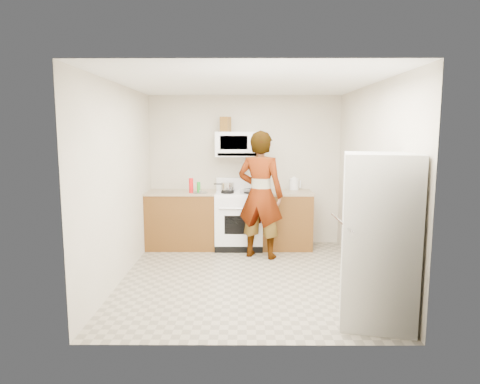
{
  "coord_description": "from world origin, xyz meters",
  "views": [
    {
      "loc": [
        -0.04,
        -5.41,
        1.91
      ],
      "look_at": [
        -0.08,
        0.55,
        1.06
      ],
      "focal_mm": 32.0,
      "sensor_mm": 36.0,
      "label": 1
    }
  ],
  "objects_px": {
    "fridge": "(378,239)",
    "saucepan": "(228,186)",
    "person": "(260,195)",
    "kettle": "(294,184)",
    "microwave": "(239,144)",
    "gas_range": "(239,219)"
  },
  "relations": [
    {
      "from": "gas_range",
      "to": "microwave",
      "type": "distance_m",
      "value": 1.22
    },
    {
      "from": "kettle",
      "to": "saucepan",
      "type": "height_order",
      "value": "kettle"
    },
    {
      "from": "gas_range",
      "to": "kettle",
      "type": "distance_m",
      "value": 1.1
    },
    {
      "from": "gas_range",
      "to": "fridge",
      "type": "bearing_deg",
      "value": -63.15
    },
    {
      "from": "person",
      "to": "fridge",
      "type": "bearing_deg",
      "value": 136.26
    },
    {
      "from": "fridge",
      "to": "kettle",
      "type": "relative_size",
      "value": 9.17
    },
    {
      "from": "fridge",
      "to": "saucepan",
      "type": "height_order",
      "value": "fridge"
    },
    {
      "from": "fridge",
      "to": "saucepan",
      "type": "relative_size",
      "value": 8.19
    },
    {
      "from": "gas_range",
      "to": "saucepan",
      "type": "relative_size",
      "value": 5.44
    },
    {
      "from": "microwave",
      "to": "fridge",
      "type": "xyz_separation_m",
      "value": [
        1.4,
        -2.9,
        -0.85
      ]
    },
    {
      "from": "person",
      "to": "saucepan",
      "type": "bearing_deg",
      "value": -30.07
    },
    {
      "from": "saucepan",
      "to": "microwave",
      "type": "bearing_deg",
      "value": 13.73
    },
    {
      "from": "fridge",
      "to": "kettle",
      "type": "height_order",
      "value": "fridge"
    },
    {
      "from": "gas_range",
      "to": "person",
      "type": "bearing_deg",
      "value": -58.75
    },
    {
      "from": "person",
      "to": "microwave",
      "type": "bearing_deg",
      "value": -43.31
    },
    {
      "from": "microwave",
      "to": "kettle",
      "type": "bearing_deg",
      "value": 6.47
    },
    {
      "from": "microwave",
      "to": "person",
      "type": "bearing_deg",
      "value": -63.85
    },
    {
      "from": "kettle",
      "to": "fridge",
      "type": "bearing_deg",
      "value": -92.56
    },
    {
      "from": "gas_range",
      "to": "saucepan",
      "type": "distance_m",
      "value": 0.56
    },
    {
      "from": "microwave",
      "to": "fridge",
      "type": "distance_m",
      "value": 3.33
    },
    {
      "from": "saucepan",
      "to": "kettle",
      "type": "bearing_deg",
      "value": 7.7
    },
    {
      "from": "gas_range",
      "to": "microwave",
      "type": "xyz_separation_m",
      "value": [
        0.0,
        0.13,
        1.21
      ]
    }
  ]
}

